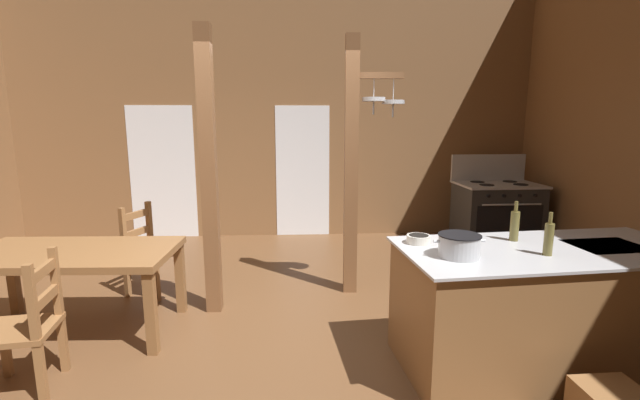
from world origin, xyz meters
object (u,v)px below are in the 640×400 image
(stove_range, at_px, (496,214))
(mixing_bowl_on_counter, at_px, (419,239))
(kitchen_island, at_px, (543,307))
(dining_table, at_px, (72,260))
(ladderback_chair_near_window, at_px, (149,251))
(bottle_tall_on_counter, at_px, (515,225))
(ladderback_chair_by_post, at_px, (27,327))
(stockpot_on_counter, at_px, (459,246))
(bottle_short_on_counter, at_px, (549,238))

(stove_range, relative_size, mixing_bowl_on_counter, 7.39)
(kitchen_island, distance_m, dining_table, 3.83)
(ladderback_chair_near_window, relative_size, mixing_bowl_on_counter, 5.32)
(mixing_bowl_on_counter, bearing_deg, bottle_tall_on_counter, 2.40)
(mixing_bowl_on_counter, bearing_deg, ladderback_chair_by_post, -174.44)
(kitchen_island, distance_m, stockpot_on_counter, 0.92)
(ladderback_chair_near_window, height_order, stockpot_on_counter, stockpot_on_counter)
(kitchen_island, bearing_deg, dining_table, 168.90)
(ladderback_chair_near_window, xyz_separation_m, mixing_bowl_on_counter, (2.49, -1.44, 0.50))
(stove_range, bearing_deg, ladderback_chair_near_window, -161.78)
(mixing_bowl_on_counter, bearing_deg, kitchen_island, -10.90)
(ladderback_chair_near_window, distance_m, ladderback_chair_by_post, 1.73)
(ladderback_chair_near_window, xyz_separation_m, bottle_short_on_counter, (3.30, -1.78, 0.58))
(mixing_bowl_on_counter, height_order, bottle_tall_on_counter, bottle_tall_on_counter)
(stove_range, distance_m, stockpot_on_counter, 3.78)
(stockpot_on_counter, height_order, bottle_short_on_counter, bottle_short_on_counter)
(stove_range, relative_size, bottle_tall_on_counter, 4.28)
(ladderback_chair_near_window, bearing_deg, bottle_tall_on_counter, -23.51)
(kitchen_island, relative_size, dining_table, 1.29)
(ladderback_chair_near_window, relative_size, ladderback_chair_by_post, 1.00)
(ladderback_chair_by_post, relative_size, stockpot_on_counter, 2.67)
(kitchen_island, relative_size, ladderback_chair_near_window, 2.35)
(kitchen_island, distance_m, mixing_bowl_on_counter, 1.05)
(mixing_bowl_on_counter, bearing_deg, ladderback_chair_near_window, 149.92)
(kitchen_island, xyz_separation_m, ladderback_chair_near_window, (-3.41, 1.62, -0.01))
(dining_table, relative_size, mixing_bowl_on_counter, 9.70)
(kitchen_island, height_order, bottle_short_on_counter, bottle_short_on_counter)
(ladderback_chair_by_post, bearing_deg, dining_table, 95.94)
(dining_table, bearing_deg, mixing_bowl_on_counter, -11.16)
(kitchen_island, xyz_separation_m, mixing_bowl_on_counter, (-0.92, 0.18, 0.49))
(stove_range, relative_size, ladderback_chair_near_window, 1.39)
(bottle_tall_on_counter, bearing_deg, kitchen_island, -52.16)
(bottle_short_on_counter, bearing_deg, mixing_bowl_on_counter, 157.12)
(ladderback_chair_near_window, relative_size, stockpot_on_counter, 2.67)
(mixing_bowl_on_counter, relative_size, bottle_tall_on_counter, 0.58)
(kitchen_island, distance_m, bottle_tall_on_counter, 0.64)
(stockpot_on_counter, bearing_deg, bottle_short_on_counter, -0.13)
(ladderback_chair_by_post, xyz_separation_m, bottle_tall_on_counter, (3.51, 0.30, 0.59))
(ladderback_chair_by_post, bearing_deg, kitchen_island, 1.43)
(stove_range, height_order, stockpot_on_counter, stove_range)
(mixing_bowl_on_counter, xyz_separation_m, bottle_short_on_counter, (0.80, -0.34, 0.09))
(ladderback_chair_by_post, height_order, mixing_bowl_on_counter, mixing_bowl_on_counter)
(stove_range, xyz_separation_m, mixing_bowl_on_counter, (-2.01, -2.93, 0.46))
(bottle_short_on_counter, bearing_deg, ladderback_chair_near_window, 151.59)
(stockpot_on_counter, bearing_deg, kitchen_island, 12.40)
(ladderback_chair_near_window, distance_m, stockpot_on_counter, 3.26)
(kitchen_island, height_order, stove_range, stove_range)
(bottle_short_on_counter, bearing_deg, bottle_tall_on_counter, 97.61)
(ladderback_chair_by_post, xyz_separation_m, mixing_bowl_on_counter, (2.75, 0.27, 0.50))
(stove_range, distance_m, bottle_short_on_counter, 3.52)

